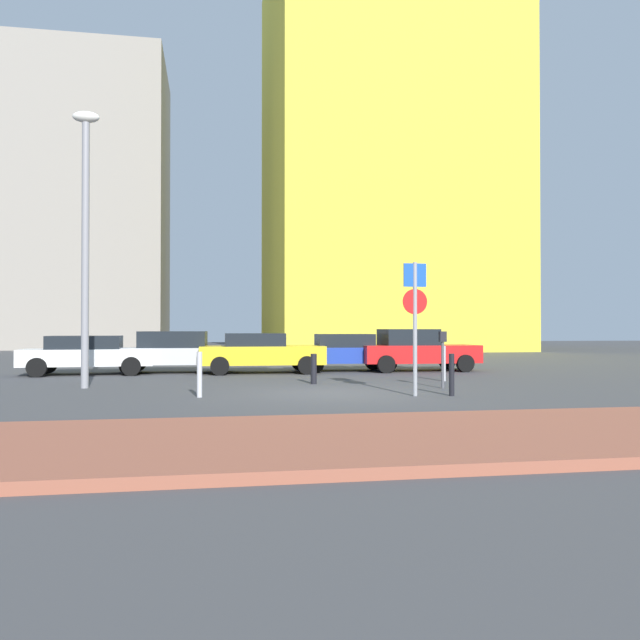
# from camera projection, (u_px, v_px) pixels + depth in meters

# --- Properties ---
(ground_plane) EXTENTS (120.00, 120.00, 0.00)m
(ground_plane) POSITION_uv_depth(u_px,v_px,m) (334.00, 393.00, 15.62)
(ground_plane) COLOR #424244
(sidewalk_brick) EXTENTS (40.00, 4.15, 0.14)m
(sidewalk_brick) POSITION_uv_depth(u_px,v_px,m) (430.00, 437.00, 8.88)
(sidewalk_brick) COLOR #93513D
(sidewalk_brick) RESTS_ON ground
(parked_car_white) EXTENTS (4.44, 2.19, 1.35)m
(parked_car_white) POSITION_uv_depth(u_px,v_px,m) (88.00, 354.00, 21.87)
(parked_car_white) COLOR white
(parked_car_white) RESTS_ON ground
(parked_car_silver) EXTENTS (4.64, 2.15, 1.49)m
(parked_car_silver) POSITION_uv_depth(u_px,v_px,m) (176.00, 351.00, 22.78)
(parked_car_silver) COLOR #B7BABF
(parked_car_silver) RESTS_ON ground
(parked_car_yellow) EXTENTS (4.42, 2.12, 1.42)m
(parked_car_yellow) POSITION_uv_depth(u_px,v_px,m) (260.00, 352.00, 22.64)
(parked_car_yellow) COLOR gold
(parked_car_yellow) RESTS_ON ground
(parked_car_blue) EXTENTS (4.00, 2.19, 1.39)m
(parked_car_blue) POSITION_uv_depth(u_px,v_px,m) (346.00, 351.00, 23.76)
(parked_car_blue) COLOR #1E389E
(parked_car_blue) RESTS_ON ground
(parked_car_red) EXTENTS (4.40, 2.04, 1.57)m
(parked_car_red) POSITION_uv_depth(u_px,v_px,m) (415.00, 350.00, 23.74)
(parked_car_red) COLOR red
(parked_car_red) RESTS_ON ground
(parking_sign_post) EXTENTS (0.60, 0.10, 3.16)m
(parking_sign_post) POSITION_uv_depth(u_px,v_px,m) (415.00, 312.00, 14.95)
(parking_sign_post) COLOR gray
(parking_sign_post) RESTS_ON ground
(parking_meter) EXTENTS (0.18, 0.14, 1.52)m
(parking_meter) POSITION_uv_depth(u_px,v_px,m) (443.00, 352.00, 16.87)
(parking_meter) COLOR #4C4C51
(parking_meter) RESTS_ON ground
(street_lamp) EXTENTS (0.70, 0.36, 7.43)m
(street_lamp) POSITION_uv_depth(u_px,v_px,m) (85.00, 226.00, 16.96)
(street_lamp) COLOR gray
(street_lamp) RESTS_ON ground
(traffic_bollard_near) EXTENTS (0.13, 0.13, 1.07)m
(traffic_bollard_near) POSITION_uv_depth(u_px,v_px,m) (444.00, 364.00, 19.17)
(traffic_bollard_near) COLOR #B7B7BC
(traffic_bollard_near) RESTS_ON ground
(traffic_bollard_mid) EXTENTS (0.12, 0.12, 1.05)m
(traffic_bollard_mid) POSITION_uv_depth(u_px,v_px,m) (199.00, 375.00, 14.66)
(traffic_bollard_mid) COLOR #B7B7BC
(traffic_bollard_mid) RESTS_ON ground
(traffic_bollard_far) EXTENTS (0.18, 0.18, 0.87)m
(traffic_bollard_far) POSITION_uv_depth(u_px,v_px,m) (314.00, 369.00, 18.22)
(traffic_bollard_far) COLOR black
(traffic_bollard_far) RESTS_ON ground
(traffic_bollard_edge) EXTENTS (0.13, 0.13, 1.00)m
(traffic_bollard_edge) POSITION_uv_depth(u_px,v_px,m) (452.00, 375.00, 14.97)
(traffic_bollard_edge) COLOR black
(traffic_bollard_edge) RESTS_ON ground
(building_colorful_midrise) EXTENTS (17.53, 17.83, 31.48)m
(building_colorful_midrise) POSITION_uv_depth(u_px,v_px,m) (381.00, 151.00, 50.51)
(building_colorful_midrise) COLOR gold
(building_colorful_midrise) RESTS_ON ground
(building_under_construction) EXTENTS (12.35, 11.45, 23.57)m
(building_under_construction) POSITION_uv_depth(u_px,v_px,m) (89.00, 205.00, 52.31)
(building_under_construction) COLOR gray
(building_under_construction) RESTS_ON ground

